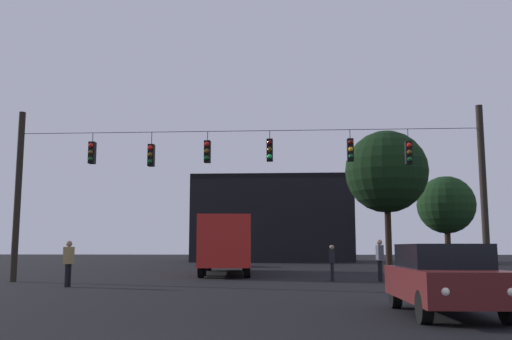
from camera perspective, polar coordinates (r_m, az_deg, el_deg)
The scene contains 11 objects.
ground_plane at distance 31.94m, azimuth 0.06°, elevation -10.42°, with size 168.00×168.00×0.00m, color black.
overhead_signal_span at distance 23.84m, azimuth -1.12°, elevation -0.90°, with size 19.97×0.44×7.36m.
city_bus at distance 31.72m, azimuth -3.06°, elevation -7.05°, with size 3.54×11.19×3.00m.
car_near_right at distance 13.08m, azimuth 18.43°, elevation -10.27°, with size 1.85×4.36×1.52m.
car_far_left at distance 43.93m, azimuth -3.80°, elevation -8.65°, with size 2.02×4.41×1.52m.
pedestrian_crossing_left at distance 24.99m, azimuth 12.40°, elevation -8.62°, with size 0.30×0.40×1.79m.
pedestrian_crossing_center at distance 22.25m, azimuth -18.41°, elevation -8.68°, with size 0.32×0.41×1.69m.
pedestrian_crossing_right at distance 24.87m, azimuth 7.68°, elevation -9.08°, with size 0.26×0.37×1.55m.
corner_building at distance 60.56m, azimuth 1.75°, elevation -5.06°, with size 16.19×10.72×8.72m.
tree_left_silhouette at distance 48.35m, azimuth 18.65°, elevation -3.37°, with size 4.65×4.65×7.21m.
tree_behind_building at distance 41.65m, azimuth 13.03°, elevation -0.19°, with size 5.92×5.92×9.81m.
Camera 1 is at (1.92, -7.35, 1.44)m, focal length 39.61 mm.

